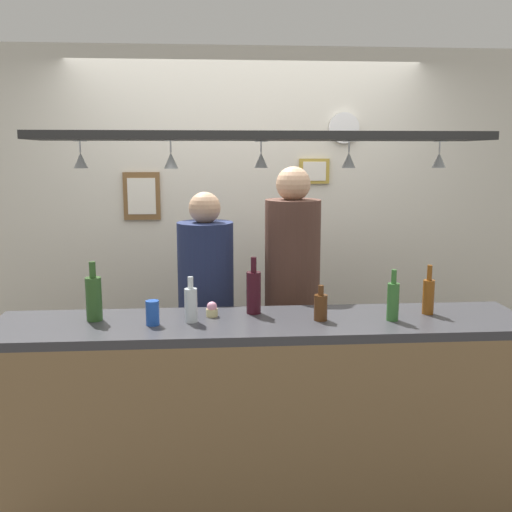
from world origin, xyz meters
name	(u,v)px	position (x,y,z in m)	size (l,w,h in m)	color
ground_plane	(257,471)	(0.00, 0.00, 0.00)	(8.00, 8.00, 0.00)	#4C4742
back_wall	(246,230)	(0.00, 1.10, 1.30)	(4.40, 0.06, 2.60)	silver
bar_counter	(265,395)	(0.00, -0.51, 0.69)	(2.70, 0.55, 1.03)	#38383D
overhead_glass_rack	(262,136)	(0.00, -0.30, 1.94)	(2.20, 0.36, 0.04)	black
hanging_wineglass_far_left	(81,159)	(-0.88, -0.25, 1.83)	(0.07, 0.07, 0.13)	silver
hanging_wineglass_left	(171,160)	(-0.44, -0.34, 1.83)	(0.07, 0.07, 0.13)	silver
hanging_wineglass_center_left	(260,159)	(0.00, -0.24, 1.83)	(0.07, 0.07, 0.13)	silver
hanging_wineglass_center	(349,159)	(0.43, -0.30, 1.83)	(0.07, 0.07, 0.13)	silver
hanging_wineglass_center_right	(439,159)	(0.89, -0.29, 1.83)	(0.07, 0.07, 0.13)	silver
person_middle_navy_shirt	(206,298)	(-0.29, 0.32, 0.98)	(0.34, 0.34, 1.63)	#2D334C
person_right_brown_shirt	(292,281)	(0.24, 0.32, 1.08)	(0.34, 0.34, 1.78)	#2D334C
bottle_beer_green_import	(393,300)	(0.65, -0.40, 1.13)	(0.06, 0.06, 0.26)	#336B2D
bottle_wine_dark_red	(254,291)	(-0.04, -0.22, 1.15)	(0.08, 0.08, 0.30)	#380F19
bottle_champagne_green	(94,297)	(-0.84, -0.29, 1.15)	(0.08, 0.08, 0.30)	#2D5623
bottle_beer_amber_tall	(428,295)	(0.87, -0.30, 1.13)	(0.06, 0.06, 0.26)	brown
bottle_soda_clear	(191,304)	(-0.36, -0.35, 1.12)	(0.06, 0.06, 0.23)	silver
bottle_beer_brown_stubby	(321,307)	(0.29, -0.37, 1.10)	(0.07, 0.07, 0.18)	#512D14
drink_can	(152,313)	(-0.54, -0.39, 1.09)	(0.07, 0.07, 0.12)	#1E4CB2
cupcake	(212,310)	(-0.25, -0.26, 1.06)	(0.06, 0.06, 0.08)	beige
picture_frame_caricature	(142,196)	(-0.75, 1.06, 1.55)	(0.26, 0.02, 0.34)	brown
picture_frame_upper_small	(314,171)	(0.50, 1.06, 1.73)	(0.22, 0.02, 0.18)	#B29338
wall_clock	(344,128)	(0.71, 1.05, 2.04)	(0.22, 0.22, 0.03)	white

